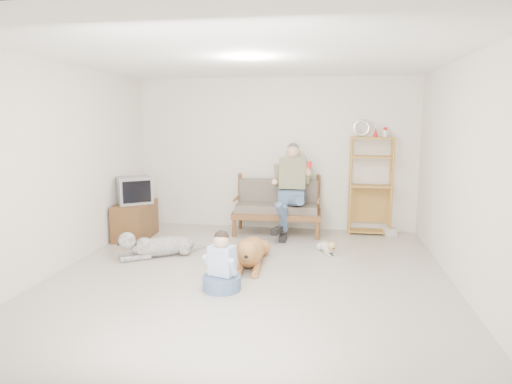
% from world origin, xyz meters
% --- Properties ---
extents(floor, '(5.50, 5.50, 0.00)m').
position_xyz_m(floor, '(0.00, 0.00, 0.00)').
color(floor, beige).
rests_on(floor, ground).
extents(ceiling, '(5.50, 5.50, 0.00)m').
position_xyz_m(ceiling, '(0.00, 0.00, 2.70)').
color(ceiling, white).
rests_on(ceiling, ground).
extents(wall_back, '(5.00, 0.00, 5.00)m').
position_xyz_m(wall_back, '(0.00, 2.75, 1.35)').
color(wall_back, beige).
rests_on(wall_back, ground).
extents(wall_front, '(5.00, 0.00, 5.00)m').
position_xyz_m(wall_front, '(0.00, -2.75, 1.35)').
color(wall_front, beige).
rests_on(wall_front, ground).
extents(wall_left, '(0.00, 5.50, 5.50)m').
position_xyz_m(wall_left, '(-2.50, 0.00, 1.35)').
color(wall_left, beige).
rests_on(wall_left, ground).
extents(wall_right, '(0.00, 5.50, 5.50)m').
position_xyz_m(wall_right, '(2.50, 0.00, 1.35)').
color(wall_right, beige).
rests_on(wall_right, ground).
extents(loveseat, '(1.52, 0.74, 0.95)m').
position_xyz_m(loveseat, '(0.09, 2.35, 0.49)').
color(loveseat, brown).
rests_on(loveseat, ground).
extents(man, '(0.60, 0.85, 1.38)m').
position_xyz_m(man, '(0.33, 2.11, 0.72)').
color(man, slate).
rests_on(man, loveseat).
extents(etagere, '(0.74, 0.33, 1.97)m').
position_xyz_m(etagere, '(1.67, 2.55, 0.86)').
color(etagere, '#B78039').
rests_on(etagere, ground).
extents(book_stack, '(0.24, 0.20, 0.13)m').
position_xyz_m(book_stack, '(2.03, 2.47, 0.06)').
color(book_stack, white).
rests_on(book_stack, ground).
extents(tv_stand, '(0.54, 0.92, 0.60)m').
position_xyz_m(tv_stand, '(-2.23, 1.64, 0.30)').
color(tv_stand, brown).
rests_on(tv_stand, ground).
extents(crt_tv, '(0.68, 0.65, 0.44)m').
position_xyz_m(crt_tv, '(-2.20, 1.59, 0.82)').
color(crt_tv, gray).
rests_on(crt_tv, tv_stand).
extents(wall_outlet, '(0.12, 0.02, 0.08)m').
position_xyz_m(wall_outlet, '(-1.25, 2.73, 0.30)').
color(wall_outlet, white).
rests_on(wall_outlet, ground).
extents(golden_retriever, '(0.43, 1.47, 0.45)m').
position_xyz_m(golden_retriever, '(-0.07, 0.54, 0.18)').
color(golden_retriever, '#B97F40').
rests_on(golden_retriever, ground).
extents(shaggy_dog, '(1.15, 0.86, 0.40)m').
position_xyz_m(shaggy_dog, '(-1.49, 0.68, 0.16)').
color(shaggy_dog, silver).
rests_on(shaggy_dog, ground).
extents(terrier, '(0.30, 0.54, 0.21)m').
position_xyz_m(terrier, '(0.98, 1.25, 0.09)').
color(terrier, silver).
rests_on(terrier, ground).
extents(child, '(0.45, 0.45, 0.71)m').
position_xyz_m(child, '(-0.25, -0.42, 0.26)').
color(child, slate).
rests_on(child, ground).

